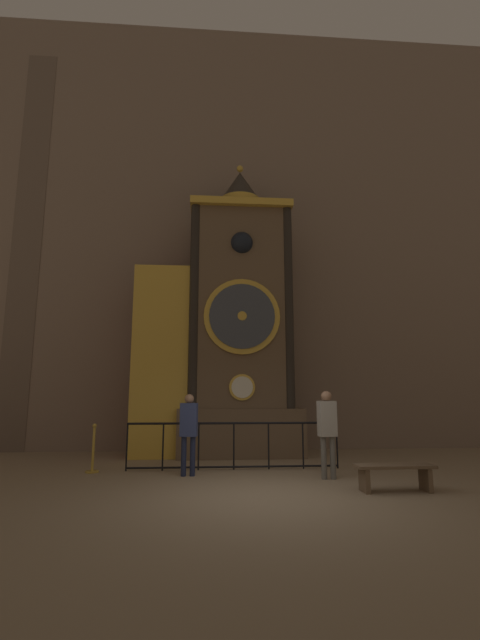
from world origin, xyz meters
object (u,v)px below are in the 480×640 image
(visitor_far, at_px, (327,425))
(visitor_near, at_px, (189,427))
(visitor_bench, at_px, (395,472))
(clock_tower, at_px, (223,330))
(stanchion_post, at_px, (93,457))

(visitor_far, bearing_deg, visitor_near, 162.98)
(visitor_far, height_order, visitor_bench, visitor_far)
(clock_tower, relative_size, visitor_far, 5.00)
(clock_tower, distance_m, visitor_near, 3.83)
(clock_tower, xyz_separation_m, visitor_far, (1.96, -3.35, -2.41))
(clock_tower, distance_m, visitor_bench, 6.13)
(stanchion_post, distance_m, visitor_bench, 6.03)
(clock_tower, distance_m, stanchion_post, 4.77)
(stanchion_post, bearing_deg, visitor_near, -15.36)
(visitor_near, xyz_separation_m, visitor_bench, (3.58, -1.66, -0.66))
(visitor_near, height_order, visitor_far, visitor_far)
(clock_tower, height_order, visitor_far, clock_tower)
(visitor_near, bearing_deg, visitor_bench, -17.00)
(clock_tower, bearing_deg, visitor_bench, -58.15)
(clock_tower, height_order, visitor_near, clock_tower)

